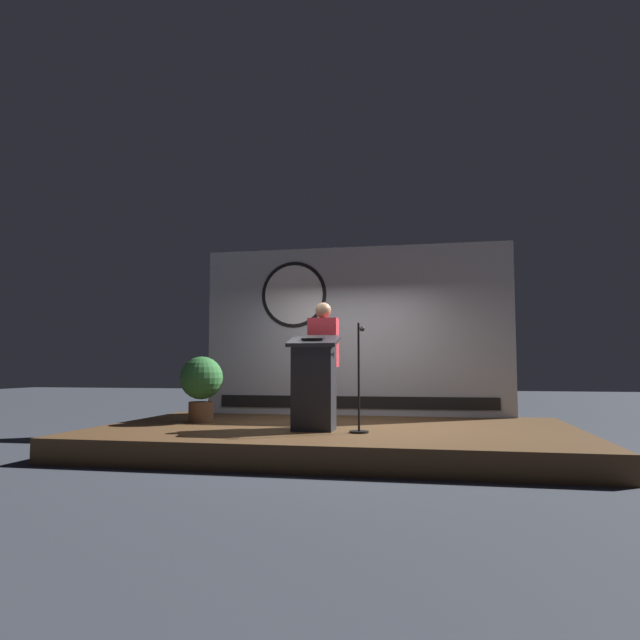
# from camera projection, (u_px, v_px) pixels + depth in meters

# --- Properties ---
(ground_plane) EXTENTS (40.00, 40.00, 0.00)m
(ground_plane) POSITION_uv_depth(u_px,v_px,m) (336.00, 449.00, 7.94)
(ground_plane) COLOR #383D47
(stage_platform) EXTENTS (6.40, 4.00, 0.30)m
(stage_platform) POSITION_uv_depth(u_px,v_px,m) (336.00, 437.00, 7.96)
(stage_platform) COLOR brown
(stage_platform) RESTS_ON ground
(banner_display) EXTENTS (5.21, 0.12, 2.86)m
(banner_display) POSITION_uv_depth(u_px,v_px,m) (353.00, 330.00, 9.89)
(banner_display) COLOR #B2B7C1
(banner_display) RESTS_ON stage_platform
(podium) EXTENTS (0.64, 0.50, 1.23)m
(podium) POSITION_uv_depth(u_px,v_px,m) (314.00, 383.00, 7.50)
(podium) COLOR #26262B
(podium) RESTS_ON stage_platform
(speaker_person) EXTENTS (0.40, 0.26, 1.70)m
(speaker_person) POSITION_uv_depth(u_px,v_px,m) (323.00, 363.00, 7.98)
(speaker_person) COLOR black
(speaker_person) RESTS_ON stage_platform
(microphone_stand) EXTENTS (0.24, 0.52, 1.36)m
(microphone_stand) POSITION_uv_depth(u_px,v_px,m) (359.00, 394.00, 7.27)
(microphone_stand) COLOR black
(microphone_stand) RESTS_ON stage_platform
(potted_plant) EXTENTS (0.63, 0.63, 0.97)m
(potted_plant) POSITION_uv_depth(u_px,v_px,m) (201.00, 382.00, 8.58)
(potted_plant) COLOR brown
(potted_plant) RESTS_ON stage_platform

